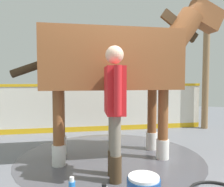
# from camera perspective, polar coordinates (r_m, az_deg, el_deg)

# --- Properties ---
(ground_plane) EXTENTS (16.00, 16.00, 0.02)m
(ground_plane) POSITION_cam_1_polar(r_m,az_deg,el_deg) (3.61, 0.64, -17.03)
(ground_plane) COLOR slate
(wet_patch) EXTENTS (2.97, 2.97, 0.00)m
(wet_patch) POSITION_cam_1_polar(r_m,az_deg,el_deg) (3.88, -0.48, -15.31)
(wet_patch) COLOR #4C4C54
(wet_patch) RESTS_ON ground
(barrier_wall) EXTENTS (2.52, 4.85, 1.15)m
(barrier_wall) POSITION_cam_1_polar(r_m,az_deg,el_deg) (5.60, -3.82, -3.88)
(barrier_wall) COLOR silver
(barrier_wall) RESTS_ON ground
(roof_post_near) EXTENTS (0.16, 0.16, 3.05)m
(roof_post_near) POSITION_cam_1_polar(r_m,az_deg,el_deg) (6.30, 22.23, 5.73)
(roof_post_near) COLOR olive
(roof_post_near) RESTS_ON ground
(horse) EXTENTS (1.88, 3.16, 2.61)m
(horse) POSITION_cam_1_polar(r_m,az_deg,el_deg) (3.70, 1.27, 7.53)
(horse) COLOR brown
(horse) RESTS_ON ground
(handler) EXTENTS (0.63, 0.39, 1.67)m
(handler) POSITION_cam_1_polar(r_m,az_deg,el_deg) (2.86, 0.62, -2.38)
(handler) COLOR #47331E
(handler) RESTS_ON ground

